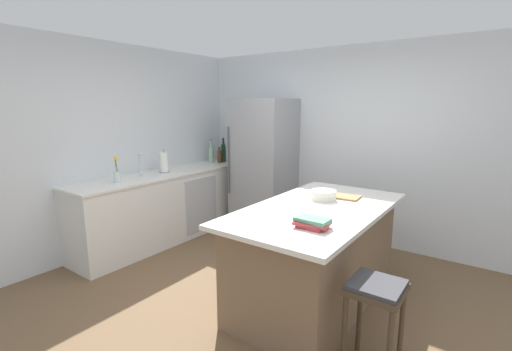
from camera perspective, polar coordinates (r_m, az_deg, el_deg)
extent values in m
plane|color=brown|center=(3.42, 0.76, -21.14)|extent=(7.20, 7.20, 0.00)
cube|color=silver|center=(4.94, 16.03, 4.60)|extent=(6.00, 0.10, 2.60)
cube|color=silver|center=(4.77, -24.12, 3.84)|extent=(0.10, 6.00, 2.60)
cube|color=silver|center=(5.07, -13.94, -4.87)|extent=(0.60, 2.69, 0.91)
cube|color=silver|center=(4.97, -14.19, 0.34)|extent=(0.63, 2.72, 0.03)
cube|color=#B2B5BA|center=(5.07, -8.78, -4.67)|extent=(0.01, 0.60, 0.76)
cube|color=#7A6047|center=(3.43, 9.66, -12.83)|extent=(0.90, 1.77, 0.89)
cube|color=silver|center=(3.27, 9.92, -5.40)|extent=(1.06, 1.97, 0.04)
cube|color=#93969B|center=(5.19, 1.25, 1.59)|extent=(0.80, 0.70, 1.93)
cylinder|color=#4C4C51|center=(5.10, -4.46, 2.48)|extent=(0.02, 0.02, 0.96)
cylinder|color=#473828|center=(2.71, 14.03, -23.63)|extent=(0.04, 0.04, 0.59)
cylinder|color=#473828|center=(2.95, 16.36, -20.64)|extent=(0.04, 0.04, 0.59)
cylinder|color=#473828|center=(2.88, 22.41, -21.84)|extent=(0.04, 0.04, 0.59)
cube|color=#473828|center=(2.63, 18.82, -17.00)|extent=(0.36, 0.36, 0.04)
cube|color=#38383D|center=(2.61, 18.87, -16.32)|extent=(0.34, 0.34, 0.03)
cylinder|color=silver|center=(4.78, -18.18, 0.01)|extent=(0.05, 0.05, 0.02)
cylinder|color=silver|center=(4.75, -18.29, 1.78)|extent=(0.02, 0.02, 0.28)
cylinder|color=silver|center=(4.69, -17.95, 3.17)|extent=(0.14, 0.02, 0.02)
cylinder|color=silver|center=(4.46, -21.49, -0.23)|extent=(0.08, 0.08, 0.13)
cylinder|color=#4C7F3D|center=(4.46, -21.61, 0.99)|extent=(0.01, 0.03, 0.22)
sphere|color=yellow|center=(4.44, -21.71, 2.36)|extent=(0.04, 0.04, 0.04)
cylinder|color=#4C7F3D|center=(4.44, -21.64, 1.17)|extent=(0.01, 0.02, 0.25)
sphere|color=yellow|center=(4.42, -21.76, 2.77)|extent=(0.04, 0.04, 0.04)
cylinder|color=#4C7F3D|center=(4.43, -21.46, 1.01)|extent=(0.01, 0.04, 0.22)
sphere|color=yellow|center=(4.42, -21.56, 2.45)|extent=(0.04, 0.04, 0.04)
cylinder|color=gray|center=(4.96, -14.52, 0.56)|extent=(0.14, 0.14, 0.01)
cylinder|color=white|center=(4.94, -14.60, 2.11)|extent=(0.11, 0.11, 0.26)
cylinder|color=gray|center=(4.92, -14.69, 3.84)|extent=(0.02, 0.02, 0.04)
cylinder|color=olive|center=(5.84, -5.13, 3.44)|extent=(0.05, 0.05, 0.22)
cylinder|color=olive|center=(5.82, -5.15, 4.84)|extent=(0.02, 0.02, 0.07)
cylinder|color=black|center=(5.82, -5.16, 5.25)|extent=(0.02, 0.02, 0.01)
cylinder|color=#19381E|center=(5.71, -5.28, 3.61)|extent=(0.07, 0.07, 0.28)
cylinder|color=#19381E|center=(5.69, -5.31, 5.47)|extent=(0.03, 0.03, 0.09)
cylinder|color=black|center=(5.69, -5.32, 5.98)|extent=(0.03, 0.03, 0.01)
cylinder|color=#5B3319|center=(5.65, -5.89, 3.03)|extent=(0.07, 0.07, 0.19)
cylinder|color=#5B3319|center=(5.63, -5.91, 4.22)|extent=(0.03, 0.03, 0.05)
cylinder|color=black|center=(5.63, -5.92, 4.52)|extent=(0.04, 0.04, 0.01)
cylinder|color=#8CB79E|center=(5.66, -7.23, 3.36)|extent=(0.08, 0.08, 0.26)
cylinder|color=#8CB79E|center=(5.63, -7.28, 5.17)|extent=(0.03, 0.03, 0.10)
cylinder|color=black|center=(5.63, -7.29, 5.75)|extent=(0.03, 0.03, 0.01)
cube|color=#A83338|center=(2.72, 9.05, -8.05)|extent=(0.20, 0.17, 0.03)
cube|color=#A83338|center=(2.72, 9.07, -7.57)|extent=(0.27, 0.20, 0.02)
cube|color=#4C7F60|center=(2.71, 9.08, -7.07)|extent=(0.26, 0.16, 0.03)
cylinder|color=silver|center=(3.52, 10.84, -3.12)|extent=(0.24, 0.24, 0.09)
cube|color=#9E7042|center=(3.66, 13.73, -3.31)|extent=(0.35, 0.24, 0.02)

